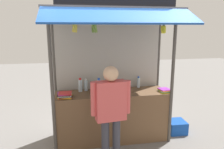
{
  "coord_description": "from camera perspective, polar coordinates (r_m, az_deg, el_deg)",
  "views": [
    {
      "loc": [
        -0.72,
        -3.82,
        2.15
      ],
      "look_at": [
        0.0,
        0.0,
        1.31
      ],
      "focal_mm": 34.13,
      "sensor_mm": 36.0,
      "label": 1
    }
  ],
  "objects": [
    {
      "name": "magazine_stack_front_left",
      "position": [
        3.85,
        -12.51,
        -5.44
      ],
      "size": [
        0.26,
        0.26,
        0.09
      ],
      "color": "yellow",
      "rests_on": "stall_counter"
    },
    {
      "name": "magazine_stack_mid_left",
      "position": [
        3.89,
        -3.58,
        -4.89
      ],
      "size": [
        0.21,
        0.32,
        0.1
      ],
      "color": "orange",
      "rests_on": "stall_counter"
    },
    {
      "name": "banana_bunch_leftmost",
      "position": [
        3.43,
        -4.76,
        12.43
      ],
      "size": [
        0.11,
        0.11,
        0.28
      ],
      "color": "#332D23"
    },
    {
      "name": "stall_structure",
      "position": [
        3.99,
        -0.2,
        5.64
      ],
      "size": [
        2.33,
        1.42,
        2.84
      ],
      "color": "#4C4742",
      "rests_on": "ground"
    },
    {
      "name": "vendor_person",
      "position": [
        3.29,
        -0.32,
        -8.77
      ],
      "size": [
        0.61,
        0.24,
        1.61
      ],
      "rotation": [
        0.0,
        0.0,
        0.11
      ],
      "color": "#383842",
      "rests_on": "ground"
    },
    {
      "name": "water_bottle_back_right",
      "position": [
        4.1,
        -1.77,
        -3.14
      ],
      "size": [
        0.06,
        0.06,
        0.23
      ],
      "color": "silver",
      "rests_on": "stall_counter"
    },
    {
      "name": "plastic_crate",
      "position": [
        4.81,
        16.85,
        -13.19
      ],
      "size": [
        0.37,
        0.37,
        0.25
      ],
      "primitive_type": "cube",
      "rotation": [
        0.0,
        0.0,
        -0.03
      ],
      "color": "#194CB2",
      "rests_on": "ground"
    },
    {
      "name": "magazine_stack_left",
      "position": [
        4.02,
        1.36,
        -4.79
      ],
      "size": [
        0.22,
        0.26,
        0.04
      ],
      "color": "orange",
      "rests_on": "stall_counter"
    },
    {
      "name": "water_bottle_far_left",
      "position": [
        4.06,
        -3.55,
        -2.99
      ],
      "size": [
        0.08,
        0.08,
        0.27
      ],
      "color": "silver",
      "rests_on": "stall_counter"
    },
    {
      "name": "water_bottle_rear_center",
      "position": [
        4.41,
        7.08,
        -2.09
      ],
      "size": [
        0.07,
        0.07,
        0.23
      ],
      "color": "silver",
      "rests_on": "stall_counter"
    },
    {
      "name": "water_bottle_center",
      "position": [
        4.18,
        -7.01,
        -2.86
      ],
      "size": [
        0.07,
        0.07,
        0.24
      ],
      "color": "silver",
      "rests_on": "stall_counter"
    },
    {
      "name": "water_bottle_mid_right",
      "position": [
        4.13,
        -8.49,
        -2.89
      ],
      "size": [
        0.08,
        0.08,
        0.27
      ],
      "color": "silver",
      "rests_on": "stall_counter"
    },
    {
      "name": "ground_plane",
      "position": [
        4.45,
        0.0,
        -16.67
      ],
      "size": [
        20.0,
        20.0,
        0.0
      ],
      "primitive_type": "plane",
      "color": "slate"
    },
    {
      "name": "magazine_stack_back_left",
      "position": [
        4.21,
        13.91,
        -4.17
      ],
      "size": [
        0.22,
        0.26,
        0.06
      ],
      "color": "yellow",
      "rests_on": "stall_counter"
    },
    {
      "name": "banana_bunch_rightmost",
      "position": [
        3.41,
        -9.93,
        12.42
      ],
      "size": [
        0.1,
        0.12,
        0.27
      ],
      "color": "#332D23"
    },
    {
      "name": "stall_counter",
      "position": [
        4.23,
        0.0,
        -11.01
      ],
      "size": [
        2.13,
        0.62,
        0.96
      ],
      "primitive_type": "cube",
      "color": "brown",
      "rests_on": "ground"
    },
    {
      "name": "banana_bunch_inner_left",
      "position": [
        3.73,
        13.63,
        11.66
      ],
      "size": [
        0.1,
        0.1,
        0.29
      ],
      "color": "#332D23"
    }
  ]
}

